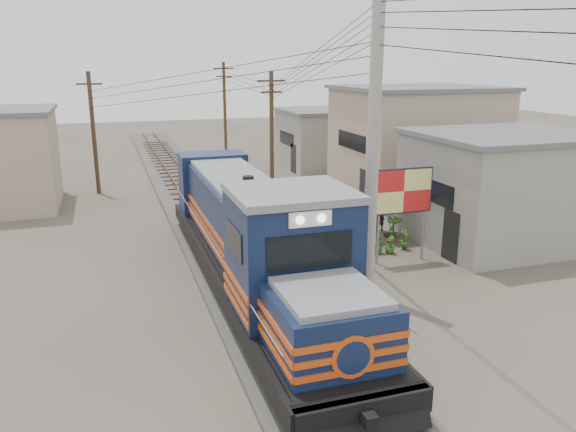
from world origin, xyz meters
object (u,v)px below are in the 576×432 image
object	(u,v)px
locomotive	(254,239)
billboard	(403,193)
market_umbrella	(392,184)
vendor	(379,214)

from	to	relation	value
locomotive	billboard	size ratio (longest dim) A/B	4.64
billboard	market_umbrella	world-z (taller)	billboard
locomotive	vendor	distance (m)	8.81
market_umbrella	vendor	size ratio (longest dim) A/B	1.87
market_umbrella	billboard	bearing A→B (deg)	-111.43
market_umbrella	vendor	bearing A→B (deg)	95.83
locomotive	billboard	bearing A→B (deg)	9.63
locomotive	market_umbrella	bearing A→B (deg)	29.22
locomotive	vendor	bearing A→B (deg)	34.69
billboard	market_umbrella	xyz separation A→B (m)	(1.19, 3.04, -0.34)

